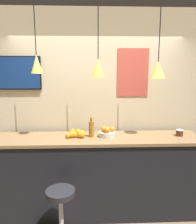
# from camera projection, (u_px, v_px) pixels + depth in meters

# --- Properties ---
(back_wall) EXTENTS (8.00, 0.06, 2.90)m
(back_wall) POSITION_uv_depth(u_px,v_px,m) (97.00, 108.00, 3.34)
(back_wall) COLOR beige
(back_wall) RESTS_ON ground_plane
(service_counter) EXTENTS (2.86, 0.63, 1.12)m
(service_counter) POSITION_uv_depth(u_px,v_px,m) (98.00, 175.00, 3.09)
(service_counter) COLOR black
(service_counter) RESTS_ON ground_plane
(bar_stool) EXTENTS (0.43, 0.43, 0.68)m
(bar_stool) POSITION_uv_depth(u_px,v_px,m) (61.00, 211.00, 2.51)
(bar_stool) COLOR #B7B7BC
(bar_stool) RESTS_ON ground_plane
(fruit_bowl) EXTENTS (0.23, 0.23, 0.15)m
(fruit_bowl) POSITION_uv_depth(u_px,v_px,m) (107.00, 133.00, 2.99)
(fruit_bowl) COLOR beige
(fruit_bowl) RESTS_ON service_counter
(orange_pile) EXTENTS (0.26, 0.24, 0.09)m
(orange_pile) POSITION_uv_depth(u_px,v_px,m) (76.00, 134.00, 2.99)
(orange_pile) COLOR orange
(orange_pile) RESTS_ON service_counter
(juice_bottle) EXTENTS (0.07, 0.07, 0.27)m
(juice_bottle) POSITION_uv_depth(u_px,v_px,m) (91.00, 129.00, 2.98)
(juice_bottle) COLOR olive
(juice_bottle) RESTS_ON service_counter
(spread_jar) EXTENTS (0.10, 0.10, 0.09)m
(spread_jar) POSITION_uv_depth(u_px,v_px,m) (180.00, 133.00, 3.04)
(spread_jar) COLOR #562D19
(spread_jar) RESTS_ON service_counter
(pendant_lamp_left) EXTENTS (0.15, 0.15, 0.83)m
(pendant_lamp_left) POSITION_uv_depth(u_px,v_px,m) (37.00, 64.00, 2.74)
(pendant_lamp_left) COLOR black
(pendant_lamp_middle) EXTENTS (0.17, 0.17, 0.87)m
(pendant_lamp_middle) POSITION_uv_depth(u_px,v_px,m) (98.00, 68.00, 2.78)
(pendant_lamp_middle) COLOR black
(pendant_lamp_right) EXTENTS (0.20, 0.20, 0.89)m
(pendant_lamp_right) POSITION_uv_depth(u_px,v_px,m) (158.00, 70.00, 2.82)
(pendant_lamp_right) COLOR black
(mounted_tv) EXTENTS (0.70, 0.04, 0.48)m
(mounted_tv) POSITION_uv_depth(u_px,v_px,m) (16.00, 73.00, 3.14)
(mounted_tv) COLOR black
(wall_poster) EXTENTS (0.46, 0.01, 0.70)m
(wall_poster) POSITION_uv_depth(u_px,v_px,m) (133.00, 73.00, 3.23)
(wall_poster) COLOR #C64C3D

